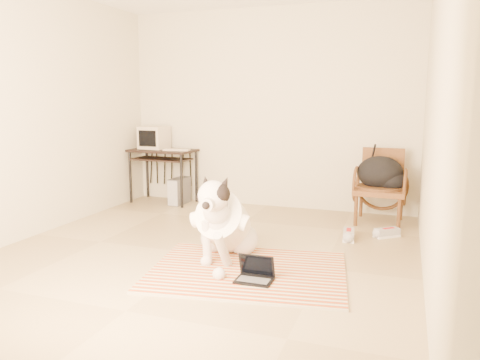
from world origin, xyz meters
The scene contains 16 objects.
floor centered at (0.00, 0.00, 0.00)m, with size 4.50×4.50×0.00m, color tan.
wall_back centered at (0.00, 2.25, 1.35)m, with size 4.50×4.50×0.00m, color beige.
wall_front centered at (0.00, -2.25, 1.35)m, with size 4.50×4.50×0.00m, color beige.
wall_left centered at (-2.00, 0.00, 1.35)m, with size 4.50×4.50×0.00m, color beige.
wall_right centered at (2.00, 0.00, 1.35)m, with size 4.50×4.50×0.00m, color beige.
rug centered at (0.57, -0.31, 0.01)m, with size 1.84×1.51×0.02m.
dog centered at (0.25, -0.07, 0.34)m, with size 0.57×1.18×0.86m.
laptop centered at (0.70, -0.51, 0.07)m, with size 0.30×0.22×0.21m.
computer_desk centered at (-1.49, 1.95, 0.66)m, with size 0.95×0.56×0.77m.
crt_monitor centered at (-1.65, 2.02, 0.93)m, with size 0.38×0.37×0.32m.
desk_keyboard centered at (-1.23, 1.89, 0.78)m, with size 0.36×0.13×0.02m, color beige.
pc_tower centered at (-1.22, 1.94, 0.19)m, with size 0.19×0.41×0.37m.
rattan_chair centered at (1.54, 1.85, 0.45)m, with size 0.60×0.58×0.89m.
backpack centered at (1.55, 1.83, 0.59)m, with size 0.58×0.45×0.40m.
sneaker_left centered at (1.28, 0.97, 0.05)m, with size 0.15×0.30×0.10m.
sneaker_right centered at (1.66, 1.20, 0.04)m, with size 0.29×0.27×0.10m.
Camera 1 is at (1.80, -3.97, 1.48)m, focal length 35.00 mm.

